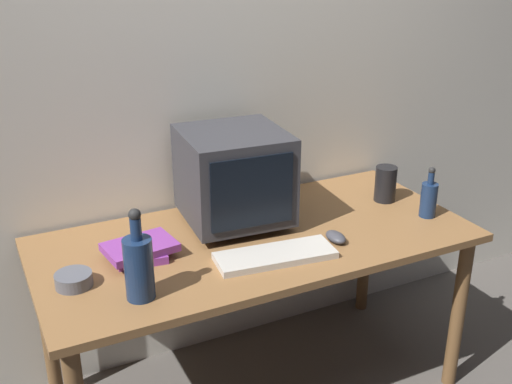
{
  "coord_description": "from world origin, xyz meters",
  "views": [
    {
      "loc": [
        -0.92,
        -1.88,
        1.77
      ],
      "look_at": [
        0.0,
        0.0,
        0.9
      ],
      "focal_mm": 43.85,
      "sensor_mm": 36.0,
      "label": 1
    }
  ],
  "objects": [
    {
      "name": "keyboard",
      "position": [
        -0.02,
        -0.18,
        0.73
      ],
      "size": [
        0.43,
        0.2,
        0.02
      ],
      "primitive_type": "cube",
      "rotation": [
        0.0,
        0.0,
        -0.11
      ],
      "color": "beige",
      "rests_on": "desk"
    },
    {
      "name": "cd_spindle",
      "position": [
        -0.68,
        -0.06,
        0.74
      ],
      "size": [
        0.12,
        0.12,
        0.04
      ],
      "primitive_type": "cylinder",
      "color": "#595B66",
      "rests_on": "desk"
    },
    {
      "name": "book_stack",
      "position": [
        -0.44,
        0.03,
        0.75
      ],
      "size": [
        0.26,
        0.19,
        0.06
      ],
      "color": "#843893",
      "rests_on": "desk"
    },
    {
      "name": "computer_mouse",
      "position": [
        0.24,
        -0.17,
        0.73
      ],
      "size": [
        0.06,
        0.1,
        0.04
      ],
      "primitive_type": "ellipsoid",
      "rotation": [
        0.0,
        0.0,
        -0.0
      ],
      "color": "#3F3F47",
      "rests_on": "desk"
    },
    {
      "name": "back_wall",
      "position": [
        0.0,
        0.44,
        1.25
      ],
      "size": [
        4.0,
        0.08,
        2.5
      ],
      "primitive_type": "cube",
      "color": "silver",
      "rests_on": "ground"
    },
    {
      "name": "metal_canister",
      "position": [
        0.64,
        0.07,
        0.79
      ],
      "size": [
        0.09,
        0.09,
        0.15
      ],
      "primitive_type": "cylinder",
      "color": "black",
      "rests_on": "desk"
    },
    {
      "name": "desk",
      "position": [
        0.0,
        0.0,
        0.63
      ],
      "size": [
        1.63,
        0.76,
        0.72
      ],
      "color": "olive",
      "rests_on": "ground"
    },
    {
      "name": "bottle_tall",
      "position": [
        -0.51,
        -0.22,
        0.83
      ],
      "size": [
        0.09,
        0.09,
        0.3
      ],
      "color": "navy",
      "rests_on": "desk"
    },
    {
      "name": "crt_monitor",
      "position": [
        -0.02,
        0.15,
        0.91
      ],
      "size": [
        0.41,
        0.41,
        0.37
      ],
      "color": "#333338",
      "rests_on": "desk"
    },
    {
      "name": "bottle_short",
      "position": [
        0.7,
        -0.14,
        0.79
      ],
      "size": [
        0.07,
        0.07,
        0.21
      ],
      "color": "navy",
      "rests_on": "desk"
    }
  ]
}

